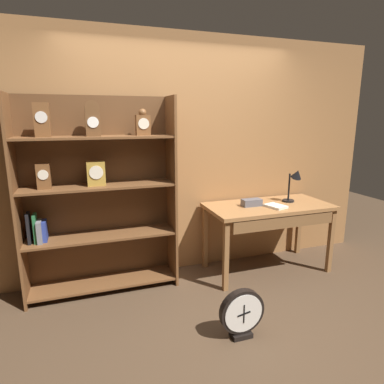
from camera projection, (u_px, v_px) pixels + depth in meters
The scene contains 8 objects.
ground_plane at pixel (229, 332), 2.70m from camera, with size 10.00×10.00×0.00m, color #4C3826.
back_wood_panel at pixel (181, 157), 3.63m from camera, with size 4.80×0.05×2.60m, color #9E6B3D.
bookshelf at pixel (96, 196), 3.20m from camera, with size 1.47×0.37×1.94m.
workbench at pixel (270, 213), 3.66m from camera, with size 1.39×0.67×0.78m.
desk_lamp at pixel (295, 180), 3.73m from camera, with size 0.19×0.19×0.39m.
toolbox_small at pixel (252, 203), 3.61m from camera, with size 0.22×0.11×0.08m, color #595960.
open_repair_manual at pixel (276, 206), 3.56m from camera, with size 0.16×0.22×0.03m, color silver.
round_clock_large at pixel (242, 313), 2.61m from camera, with size 0.37×0.11×0.41m.
Camera 1 is at (-1.06, -2.15, 1.73)m, focal length 30.73 mm.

